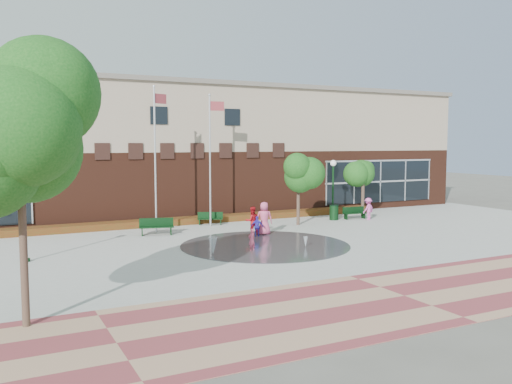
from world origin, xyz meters
name	(u,v)px	position (x,y,z in m)	size (l,w,h in m)	color
ground	(296,257)	(0.00, 0.00, 0.00)	(120.00, 120.00, 0.00)	#666056
plaza_concrete	(256,242)	(0.00, 4.00, 0.00)	(46.00, 18.00, 0.01)	#A8A8A0
paver_band	(404,296)	(0.00, -7.00, 0.00)	(46.00, 6.00, 0.01)	#91393F
splash_pad	(265,246)	(0.00, 3.00, 0.00)	(8.40, 8.40, 0.01)	#383A3D
library_building	(173,149)	(0.00, 17.48, 4.64)	(44.40, 10.40, 9.20)	#4E2619
flower_bed	(203,223)	(0.00, 11.60, 0.00)	(26.00, 1.20, 0.40)	maroon
flagpole_left	(156,151)	(-3.67, 9.26, 4.62)	(0.90, 0.46, 8.30)	silver
flagpole_right	(211,153)	(-0.01, 10.10, 4.50)	(0.99, 0.17, 8.06)	silver
lamp_left	(24,210)	(-10.90, 4.31, 2.27)	(0.39, 0.39, 3.65)	black
lamp_right	(333,182)	(8.74, 9.76, 2.45)	(0.42, 0.42, 3.94)	black
bench_left	(157,230)	(-3.96, 8.37, 0.30)	(1.94, 0.97, 0.94)	black
bench_mid	(210,221)	(0.12, 10.59, 0.25)	(1.61, 1.04, 0.79)	black
bench_right	(354,215)	(9.72, 8.63, 0.26)	(1.66, 0.61, 0.81)	black
trash_can	(334,212)	(8.21, 8.87, 0.52)	(0.63, 0.63, 1.03)	black
tree_big_left	(19,123)	(-11.46, -4.57, 5.61)	(4.91, 4.91, 7.85)	#433026
tree_mid	(298,169)	(4.97, 8.05, 3.48)	(2.84, 2.84, 4.78)	#433026
tree_small_right	(363,172)	(11.26, 9.76, 3.07)	(2.46, 2.46, 4.20)	#433026
water_jet_a	(213,255)	(-3.19, 1.99, 0.00)	(0.41, 0.41, 0.79)	white
water_jet_b	(306,248)	(1.51, 1.62, 0.00)	(0.23, 0.23, 0.52)	white
child_splash	(252,240)	(-1.20, 2.07, 0.53)	(0.39, 0.26, 1.07)	#F1537D
adult_red	(252,221)	(0.79, 6.03, 0.80)	(0.77, 0.60, 1.59)	#AF1219
adult_pink	(264,218)	(1.44, 5.84, 0.92)	(0.90, 0.58, 1.84)	#DB517E
child_blue	(257,227)	(0.78, 5.39, 0.57)	(0.67, 0.28, 1.15)	#3B2DBD
person_bench	(368,209)	(10.28, 7.90, 0.74)	(0.95, 0.55, 1.47)	#E157B0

